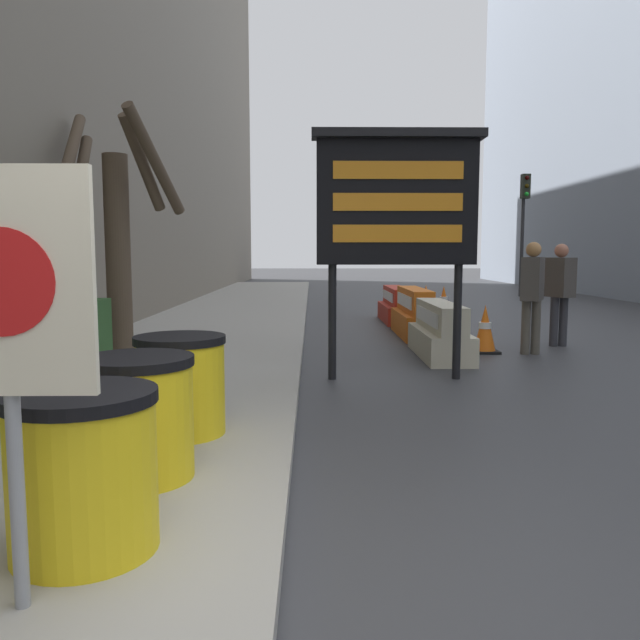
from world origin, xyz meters
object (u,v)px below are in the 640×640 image
message_board (397,201)px  jersey_barrier_orange_near (414,315)px  traffic_cone_mid (426,299)px  barrel_drum_foreground (83,471)px  traffic_cone_near (444,301)px  jersey_barrier_cream (440,333)px  traffic_light_far_side (524,209)px  barrel_drum_back (181,385)px  traffic_cone_far (485,329)px  jersey_barrier_red_striped (397,307)px  warning_sign (5,309)px  traffic_light_near_curb (333,202)px  barrel_drum_middle (138,417)px  pedestrian_worker (560,286)px  pedestrian_passerby (532,288)px

message_board → jersey_barrier_orange_near: (0.90, 4.01, -1.77)m
message_board → traffic_cone_mid: bearing=77.2°
barrel_drum_foreground → traffic_cone_near: (4.34, 12.44, -0.16)m
jersey_barrier_cream → traffic_light_far_side: size_ratio=0.48×
barrel_drum_back → jersey_barrier_orange_near: size_ratio=0.37×
traffic_cone_mid → traffic_cone_far: traffic_cone_far is taller
traffic_cone_mid → jersey_barrier_red_striped: bearing=-116.4°
jersey_barrier_red_striped → traffic_light_far_side: traffic_light_far_side is taller
jersey_barrier_orange_near → traffic_light_far_side: (5.54, 10.49, 2.70)m
jersey_barrier_orange_near → traffic_cone_near: bearing=70.3°
warning_sign → traffic_cone_mid: bearing=73.3°
message_board → warning_sign: bearing=-112.8°
traffic_cone_mid → traffic_light_near_curb: (-2.33, 2.73, 2.70)m
barrel_drum_back → barrel_drum_middle: bearing=-93.8°
warning_sign → message_board: (2.18, 5.18, 0.83)m
traffic_cone_near → message_board: bearing=-106.1°
jersey_barrier_cream → warning_sign: bearing=-114.2°
barrel_drum_foreground → jersey_barrier_red_striped: size_ratio=0.37×
warning_sign → traffic_cone_near: warning_sign is taller
traffic_light_far_side → pedestrian_worker: (-3.35, -11.82, -2.08)m
barrel_drum_back → traffic_cone_near: (4.28, 10.51, -0.16)m
traffic_cone_mid → traffic_light_far_side: size_ratio=0.17×
message_board → barrel_drum_back: bearing=-126.6°
jersey_barrier_cream → jersey_barrier_orange_near: (0.00, 2.35, 0.03)m
barrel_drum_back → traffic_light_near_curb: 14.33m
barrel_drum_middle → jersey_barrier_red_striped: bearing=73.5°
message_board → traffic_cone_near: (2.24, 7.76, -1.80)m
barrel_drum_foreground → traffic_cone_near: bearing=70.8°
jersey_barrier_red_striped → traffic_cone_far: jersey_barrier_red_striped is taller
traffic_cone_near → traffic_light_near_curb: 5.14m
message_board → traffic_cone_near: bearing=73.9°
warning_sign → traffic_light_near_curb: (1.79, 16.44, 1.72)m
traffic_light_far_side → message_board: bearing=-113.9°
traffic_cone_mid → pedestrian_passerby: pedestrian_passerby is taller
barrel_drum_foreground → barrel_drum_middle: bearing=90.6°
warning_sign → pedestrian_worker: warning_sign is taller
traffic_cone_near → jersey_barrier_cream: bearing=-102.4°
barrel_drum_back → pedestrian_passerby: bearing=46.6°
traffic_cone_far → traffic_light_far_side: 13.64m
jersey_barrier_red_striped → pedestrian_worker: bearing=-59.7°
jersey_barrier_red_striped → traffic_cone_far: bearing=-80.1°
message_board → traffic_cone_mid: 8.93m
jersey_barrier_cream → pedestrian_worker: (2.19, 1.02, 0.65)m
jersey_barrier_red_striped → pedestrian_passerby: pedestrian_passerby is taller
barrel_drum_foreground → traffic_light_far_side: size_ratio=0.18×
warning_sign → jersey_barrier_orange_near: 9.75m
barrel_drum_foreground → traffic_light_far_side: bearing=66.0°
warning_sign → pedestrian_passerby: warning_sign is taller
message_board → traffic_cone_mid: message_board is taller
barrel_drum_foreground → message_board: size_ratio=0.26×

